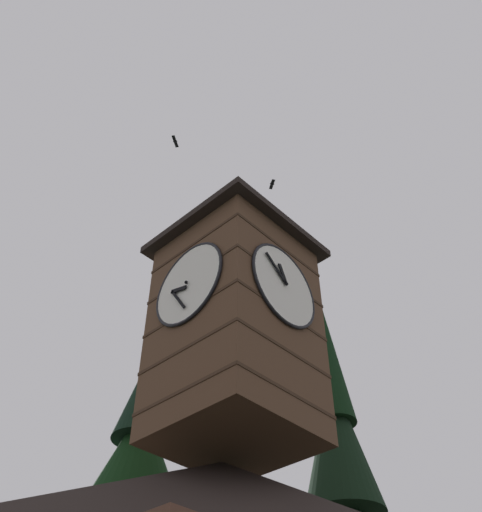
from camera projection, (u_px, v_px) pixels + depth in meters
The scene contains 3 objects.
clock_tower at pixel (235, 315), 18.43m from camera, with size 4.60×4.60×9.91m.
flying_bird_high at pixel (175, 141), 26.42m from camera, with size 0.62×0.45×0.11m.
flying_bird_low at pixel (272, 184), 26.81m from camera, with size 0.44×0.55×0.11m.
Camera 1 is at (12.34, 9.88, 1.59)m, focal length 41.66 mm.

